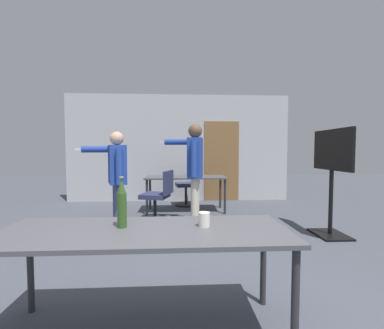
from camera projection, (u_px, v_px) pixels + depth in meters
back_wall at (180, 148)px, 6.62m from camera, size 5.68×0.12×2.72m
conference_table_near at (145, 239)px, 1.79m from camera, size 2.02×0.71×0.75m
conference_table_far at (186, 180)px, 5.47m from camera, size 1.70×0.69×0.75m
tv_screen at (332, 172)px, 3.86m from camera, size 0.44×0.95×1.62m
person_near_casual at (194, 165)px, 4.33m from camera, size 0.77×0.71×1.74m
person_center_tall at (116, 172)px, 4.06m from camera, size 0.87×0.62×1.60m
office_chair_mid_tucked at (189, 186)px, 6.09m from camera, size 0.57×0.52×0.95m
office_chair_side_rolled at (159, 198)px, 4.68m from camera, size 0.62×0.57×0.93m
beer_bottle at (122, 204)px, 1.83m from camera, size 0.07×0.07×0.37m
drink_cup at (204, 219)px, 1.86m from camera, size 0.08×0.08×0.10m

